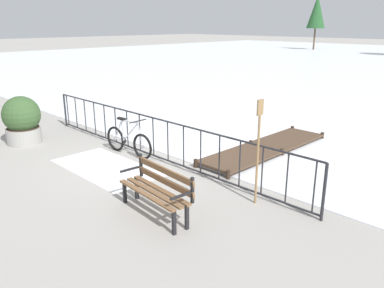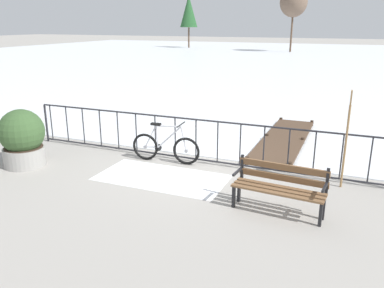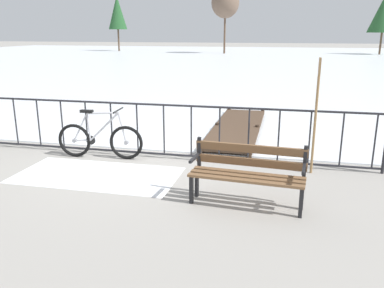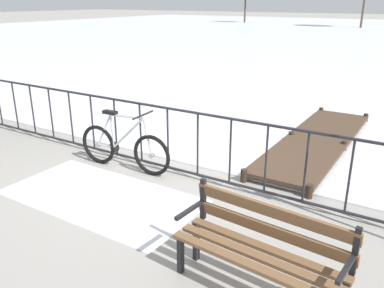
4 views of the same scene
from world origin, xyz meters
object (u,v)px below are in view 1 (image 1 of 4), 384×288
(planter_with_shrub, at_px, (22,120))
(park_bench, at_px, (158,187))
(oar_upright, at_px, (258,146))
(bicycle_near_railing, at_px, (128,141))

(planter_with_shrub, bearing_deg, park_bench, -0.63)
(planter_with_shrub, bearing_deg, oar_upright, 12.24)
(park_bench, height_order, planter_with_shrub, planter_with_shrub)
(bicycle_near_railing, bearing_deg, oar_upright, 0.38)
(bicycle_near_railing, bearing_deg, planter_with_shrub, -153.37)
(bicycle_near_railing, distance_m, oar_upright, 4.04)
(bicycle_near_railing, xyz_separation_m, oar_upright, (3.97, 0.03, 0.77))
(park_bench, bearing_deg, bicycle_near_railing, 152.86)
(planter_with_shrub, relative_size, oar_upright, 0.67)
(park_bench, relative_size, planter_with_shrub, 1.23)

